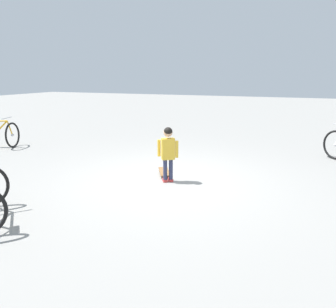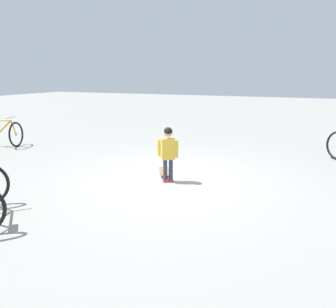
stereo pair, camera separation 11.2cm
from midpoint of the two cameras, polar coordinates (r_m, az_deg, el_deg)
ground_plane at (r=5.94m, az=-0.33°, el=-4.93°), size 50.00×50.00×0.00m
child_person at (r=5.67m, az=-0.57°, el=1.04°), size 0.41×0.26×1.06m
skateboard at (r=6.26m, az=-1.23°, el=-3.35°), size 0.44×0.62×0.07m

